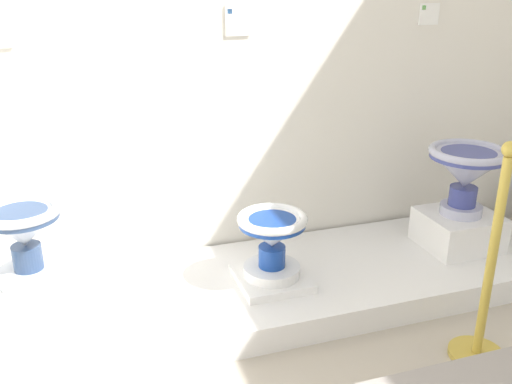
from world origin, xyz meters
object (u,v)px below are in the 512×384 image
(plinth_block_squat_floral, at_px, (272,278))
(stanchion_post_near_right, at_px, (486,296))
(antique_toilet_tall_cobalt, at_px, (466,169))
(info_placard_second, at_px, (237,20))
(antique_toilet_leftmost, at_px, (24,233))
(info_placard_third, at_px, (429,14))
(plinth_block_leftmost, at_px, (34,296))
(antique_toilet_squat_floral, at_px, (272,236))
(plinth_block_tall_cobalt, at_px, (458,230))

(plinth_block_squat_floral, bearing_deg, stanchion_post_near_right, -43.36)
(antique_toilet_tall_cobalt, bearing_deg, info_placard_second, 158.58)
(antique_toilet_leftmost, relative_size, info_placard_third, 2.84)
(antique_toilet_tall_cobalt, bearing_deg, antique_toilet_leftmost, 179.26)
(plinth_block_leftmost, bearing_deg, stanchion_post_near_right, -22.50)
(info_placard_second, bearing_deg, antique_toilet_tall_cobalt, -21.42)
(antique_toilet_leftmost, xyz_separation_m, plinth_block_squat_floral, (1.11, -0.08, -0.38))
(plinth_block_leftmost, xyz_separation_m, info_placard_second, (1.09, 0.42, 1.13))
(antique_toilet_squat_floral, bearing_deg, plinth_block_squat_floral, -90.00)
(plinth_block_leftmost, distance_m, antique_toilet_tall_cobalt, 2.26)
(antique_toilet_leftmost, relative_size, plinth_block_tall_cobalt, 0.89)
(antique_toilet_leftmost, xyz_separation_m, plinth_block_tall_cobalt, (2.23, -0.03, -0.30))
(plinth_block_squat_floral, xyz_separation_m, plinth_block_tall_cobalt, (1.12, 0.05, 0.08))
(plinth_block_squat_floral, xyz_separation_m, stanchion_post_near_right, (0.71, -0.67, 0.15))
(antique_toilet_squat_floral, bearing_deg, info_placard_third, 24.42)
(plinth_block_leftmost, bearing_deg, plinth_block_squat_floral, -4.18)
(antique_toilet_tall_cobalt, distance_m, stanchion_post_near_right, 0.88)
(plinth_block_squat_floral, relative_size, info_placard_second, 2.36)
(plinth_block_squat_floral, bearing_deg, plinth_block_leftmost, 175.82)
(plinth_block_leftmost, xyz_separation_m, antique_toilet_tall_cobalt, (2.23, -0.03, 0.37))
(plinth_block_squat_floral, xyz_separation_m, info_placard_second, (-0.01, 0.50, 1.20))
(antique_toilet_leftmost, distance_m, plinth_block_tall_cobalt, 2.25)
(stanchion_post_near_right, bearing_deg, info_placard_third, 71.79)
(plinth_block_leftmost, height_order, antique_toilet_tall_cobalt, antique_toilet_tall_cobalt)
(plinth_block_squat_floral, relative_size, antique_toilet_squat_floral, 1.03)
(info_placard_third, height_order, stanchion_post_near_right, info_placard_third)
(plinth_block_leftmost, height_order, stanchion_post_near_right, stanchion_post_near_right)
(plinth_block_squat_floral, relative_size, stanchion_post_near_right, 0.36)
(plinth_block_squat_floral, bearing_deg, antique_toilet_leftmost, 175.82)
(antique_toilet_squat_floral, bearing_deg, plinth_block_leftmost, 175.82)
(info_placard_third, bearing_deg, info_placard_second, 180.00)
(plinth_block_leftmost, height_order, info_placard_third, info_placard_third)
(plinth_block_squat_floral, height_order, antique_toilet_squat_floral, antique_toilet_squat_floral)
(antique_toilet_tall_cobalt, distance_m, info_placard_third, 0.89)
(info_placard_third, bearing_deg, antique_toilet_leftmost, -169.27)
(plinth_block_leftmost, relative_size, plinth_block_squat_floral, 1.09)
(plinth_block_leftmost, distance_m, plinth_block_squat_floral, 1.11)
(info_placard_second, xyz_separation_m, info_placard_third, (1.11, -0.00, 0.01))
(plinth_block_squat_floral, distance_m, antique_toilet_squat_floral, 0.23)
(plinth_block_leftmost, distance_m, info_placard_second, 1.63)
(antique_toilet_leftmost, distance_m, info_placard_third, 2.39)
(plinth_block_tall_cobalt, xyz_separation_m, info_placard_third, (-0.03, 0.45, 1.13))
(plinth_block_squat_floral, bearing_deg, antique_toilet_squat_floral, 90.00)
(antique_toilet_leftmost, height_order, info_placard_third, info_placard_third)
(plinth_block_leftmost, distance_m, antique_toilet_squat_floral, 1.12)
(antique_toilet_squat_floral, distance_m, antique_toilet_tall_cobalt, 1.14)
(info_placard_second, distance_m, info_placard_third, 1.11)
(plinth_block_tall_cobalt, distance_m, antique_toilet_tall_cobalt, 0.36)
(antique_toilet_leftmost, xyz_separation_m, info_placard_third, (2.20, 0.42, 0.83))
(plinth_block_tall_cobalt, height_order, info_placard_third, info_placard_third)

